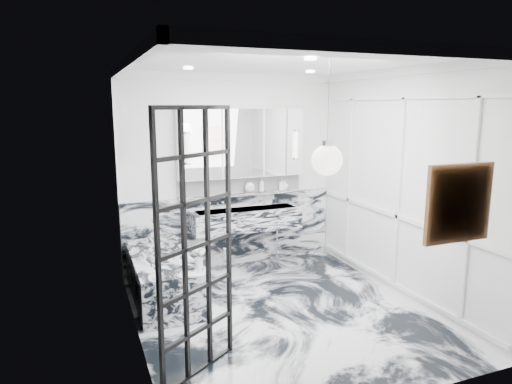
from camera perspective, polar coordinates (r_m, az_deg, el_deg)
name	(u,v)px	position (r m, az deg, el deg)	size (l,w,h in m)	color
floor	(281,312)	(5.47, 3.09, -14.75)	(3.60, 3.60, 0.00)	silver
ceiling	(283,62)	(4.96, 3.43, 15.90)	(3.60, 3.60, 0.00)	white
wall_back	(231,172)	(6.68, -3.20, 2.55)	(3.60, 3.60, 0.00)	white
wall_front	(383,237)	(3.52, 15.61, -5.42)	(3.60, 3.60, 0.00)	white
wall_left	(133,205)	(4.61, -15.16, -1.58)	(3.60, 3.60, 0.00)	white
wall_right	(400,185)	(5.87, 17.60, 0.90)	(3.60, 3.60, 0.00)	white
marble_clad_back	(232,230)	(6.84, -3.06, -4.75)	(3.18, 0.05, 1.05)	silver
marble_clad_left	(135,211)	(4.62, -14.94, -2.30)	(0.02, 3.56, 2.68)	silver
panel_molding	(399,193)	(5.87, 17.39, -0.07)	(0.03, 3.40, 2.30)	white
soap_bottle_a	(262,185)	(6.79, 0.70, 0.90)	(0.08, 0.08, 0.20)	#8C5919
soap_bottle_b	(282,184)	(6.92, 3.23, 0.97)	(0.08, 0.08, 0.18)	#4C4C51
soap_bottle_c	(285,185)	(6.94, 3.58, 0.89)	(0.12, 0.12, 0.15)	silver
face_pot	(250,187)	(6.72, -0.81, 0.58)	(0.15, 0.15, 0.15)	white
amber_bottle	(247,189)	(6.71, -1.19, 0.35)	(0.04, 0.04, 0.10)	#8C5919
flower_vase	(199,263)	(5.23, -7.14, -8.81)	(0.09, 0.09, 0.12)	silver
crittall_door	(196,246)	(3.96, -7.45, -6.73)	(0.88, 0.04, 2.34)	black
artwork	(459,203)	(3.99, 24.03, -1.29)	(0.54, 0.05, 0.54)	#D74816
pendant_light	(327,160)	(3.97, 8.87, 3.95)	(0.27, 0.27, 0.27)	white
trough_sink	(246,219)	(6.63, -1.24, -3.40)	(1.60, 0.45, 0.30)	silver
ledge	(242,194)	(6.71, -1.74, -0.26)	(1.90, 0.14, 0.04)	silver
subway_tile	(241,184)	(6.74, -1.92, 0.96)	(1.90, 0.03, 0.23)	white
mirror_cabinet	(242,143)	(6.61, -1.79, 6.13)	(1.90, 0.16, 1.00)	white
sconce_left	(187,148)	(6.30, -8.57, 5.42)	(0.07, 0.07, 0.40)	white
sconce_right	(296,145)	(6.85, 4.99, 5.92)	(0.07, 0.07, 0.40)	white
bathtub	(164,277)	(5.84, -11.41, -10.33)	(0.75, 1.65, 0.55)	silver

